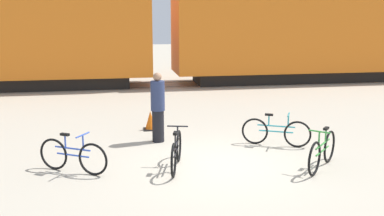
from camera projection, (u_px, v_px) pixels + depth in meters
The scene contains 10 objects.
ground_plane at pixel (219, 163), 10.10m from camera, with size 80.00×80.00×0.00m, color #B2A893.
freight_train at pixel (162, 24), 20.66m from camera, with size 54.96×2.86×5.32m.
rail_near at pixel (165, 87), 20.55m from camera, with size 66.96×0.07×0.01m, color #4C4238.
rail_far at pixel (161, 82), 21.93m from camera, with size 66.96×0.07×0.01m, color #4C4238.
bicycle_blue at pixel (73, 156), 9.43m from camera, with size 1.47×0.91×0.86m.
bicycle_teal at pixel (276, 132), 11.36m from camera, with size 1.59×0.83×0.84m.
bicycle_black at pixel (176, 152), 9.66m from camera, with size 0.53×1.69×0.89m.
bicycle_green at pixel (322, 151), 9.66m from camera, with size 1.24×1.32×0.91m.
person_in_navy at pixel (158, 107), 11.62m from camera, with size 0.37×0.37×1.82m.
traffic_cone at pixel (150, 121), 12.96m from camera, with size 0.40×0.40×0.55m.
Camera 1 is at (-2.26, -9.37, 3.30)m, focal length 42.00 mm.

